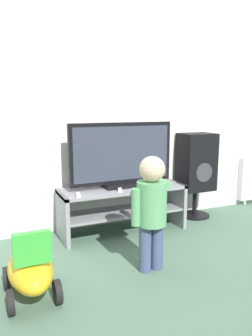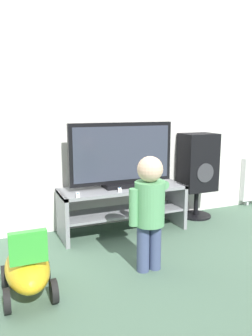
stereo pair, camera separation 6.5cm
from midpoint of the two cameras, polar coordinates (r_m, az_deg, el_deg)
ground_plane at (r=3.15m, az=0.35°, el=-12.20°), size 16.00×16.00×0.00m
wall_back at (r=3.37m, az=-3.21°, el=11.91°), size 10.00×0.06×2.60m
tv_stand at (r=3.23m, az=-1.19°, el=-5.91°), size 1.23×0.42×0.45m
television at (r=3.15m, az=-1.35°, el=2.15°), size 1.04×0.20×0.63m
game_console at (r=3.25m, az=3.76°, el=-2.79°), size 0.05×0.17×0.04m
remote_primary at (r=2.90m, az=-8.96°, el=-4.69°), size 0.06×0.13×0.03m
remote_secondary at (r=3.07m, az=-1.71°, el=-3.71°), size 0.07×0.13×0.03m
child at (r=2.44m, az=3.65°, el=-6.25°), size 0.33×0.49×0.87m
speaker_tower at (r=3.70m, az=11.64°, el=0.67°), size 0.38×0.34×0.94m
ride_on_toy at (r=2.30m, az=-17.14°, el=-16.56°), size 0.32×0.56×0.50m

